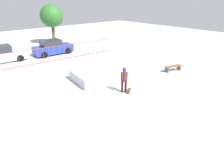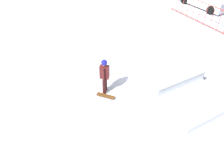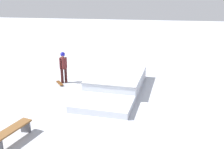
# 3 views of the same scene
# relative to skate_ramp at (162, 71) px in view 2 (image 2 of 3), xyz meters

# --- Properties ---
(ground_plane) EXTENTS (60.00, 60.00, 0.00)m
(ground_plane) POSITION_rel_skate_ramp_xyz_m (-0.14, -0.07, -0.32)
(ground_plane) COLOR #B2B7C1
(skate_ramp) EXTENTS (5.63, 3.12, 0.74)m
(skate_ramp) POSITION_rel_skate_ramp_xyz_m (0.00, 0.00, 0.00)
(skate_ramp) COLOR silver
(skate_ramp) RESTS_ON ground
(skater) EXTENTS (0.43, 0.42, 1.73)m
(skater) POSITION_rel_skate_ramp_xyz_m (-0.58, -2.88, 0.69)
(skater) COLOR black
(skater) RESTS_ON ground
(skateboard) EXTENTS (0.76, 0.64, 0.09)m
(skateboard) POSITION_rel_skate_ramp_xyz_m (-0.28, -3.04, -0.24)
(skateboard) COLOR #593314
(skateboard) RESTS_ON ground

